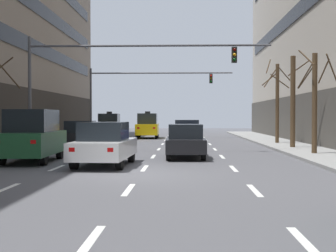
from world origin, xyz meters
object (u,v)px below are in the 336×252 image
object	(u,v)px
taxi_driving_3	(109,126)
street_tree_0	(315,101)
street_tree_2	(277,100)
street_tree_1	(293,100)
car_driving_4	(105,144)
traffic_signal_0	(110,68)
traffic_signal_1	(138,87)
car_driving_2	(185,141)
car_driving_0	(33,136)
car_driving_5	(81,135)
taxi_driving_6	(148,126)
car_driving_1	(187,132)

from	to	relation	value
taxi_driving_3	street_tree_0	world-z (taller)	street_tree_0
taxi_driving_3	street_tree_2	world-z (taller)	street_tree_2
street_tree_1	street_tree_2	xyz separation A→B (m)	(-0.06, 4.42, 0.14)
car_driving_4	traffic_signal_0	distance (m)	8.15
traffic_signal_1	street_tree_2	size ratio (longest dim) A/B	2.24
car_driving_2	car_driving_0	bearing A→B (deg)	-162.24
car_driving_5	street_tree_1	bearing A→B (deg)	-3.59
car_driving_0	street_tree_1	world-z (taller)	street_tree_1
car_driving_2	traffic_signal_0	xyz separation A→B (m)	(-4.09, 3.67, 3.81)
traffic_signal_0	car_driving_2	bearing A→B (deg)	-41.93
taxi_driving_6	traffic_signal_1	bearing A→B (deg)	133.78
taxi_driving_6	traffic_signal_1	distance (m)	3.79
car_driving_5	street_tree_2	world-z (taller)	street_tree_2
car_driving_0	traffic_signal_0	size ratio (longest dim) A/B	0.35
car_driving_4	car_driving_5	bearing A→B (deg)	107.55
taxi_driving_3	car_driving_5	distance (m)	11.79
car_driving_2	car_driving_5	distance (m)	9.14
car_driving_0	car_driving_4	size ratio (longest dim) A/B	1.01
car_driving_2	taxi_driving_3	distance (m)	19.48
taxi_driving_3	street_tree_0	size ratio (longest dim) A/B	0.90
car_driving_2	taxi_driving_6	world-z (taller)	taxi_driving_6
car_driving_0	car_driving_5	bearing A→B (deg)	89.22
car_driving_2	car_driving_4	bearing A→B (deg)	-132.02
car_driving_5	street_tree_1	distance (m)	12.87
car_driving_0	car_driving_2	world-z (taller)	car_driving_0
traffic_signal_0	street_tree_2	xyz separation A→B (m)	(10.35, 6.53, -1.55)
traffic_signal_1	street_tree_2	xyz separation A→B (m)	(10.47, -10.12, -1.59)
taxi_driving_6	traffic_signal_0	bearing A→B (deg)	-93.03
taxi_driving_3	car_driving_5	bearing A→B (deg)	-89.25
car_driving_0	street_tree_2	world-z (taller)	street_tree_2
car_driving_0	taxi_driving_6	distance (m)	21.65
car_driving_1	street_tree_2	world-z (taller)	street_tree_2
taxi_driving_6	car_driving_2	bearing A→B (deg)	-80.44
car_driving_1	street_tree_1	size ratio (longest dim) A/B	0.85
car_driving_5	street_tree_2	distance (m)	13.31
traffic_signal_1	car_driving_1	bearing A→B (deg)	-64.02
car_driving_0	car_driving_2	bearing A→B (deg)	17.76
car_driving_1	street_tree_2	bearing A→B (deg)	-10.42
traffic_signal_0	traffic_signal_1	size ratio (longest dim) A/B	1.02
car_driving_2	street_tree_1	world-z (taller)	street_tree_1
car_driving_4	traffic_signal_1	xyz separation A→B (m)	(-1.04, 23.84, 3.78)
traffic_signal_0	street_tree_1	distance (m)	10.76
taxi_driving_3	car_driving_4	size ratio (longest dim) A/B	0.99
car_driving_0	street_tree_0	world-z (taller)	street_tree_0
car_driving_4	street_tree_0	world-z (taller)	street_tree_0
car_driving_4	taxi_driving_6	bearing A→B (deg)	90.24
car_driving_1	car_driving_0	bearing A→B (deg)	-116.41
traffic_signal_0	street_tree_1	world-z (taller)	traffic_signal_0
car_driving_0	taxi_driving_6	xyz separation A→B (m)	(3.21, 21.41, -0.01)
car_driving_4	street_tree_2	distance (m)	16.78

